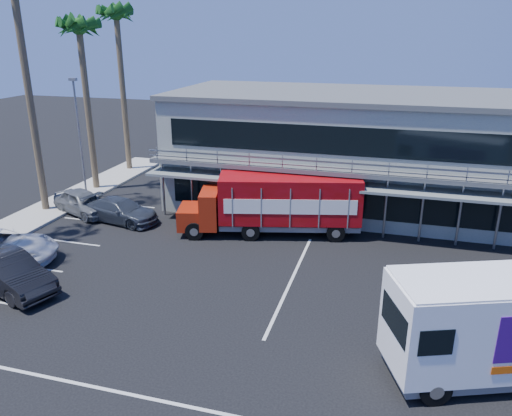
# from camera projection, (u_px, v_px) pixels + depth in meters

# --- Properties ---
(ground) EXTENTS (120.00, 120.00, 0.00)m
(ground) POSITION_uv_depth(u_px,v_px,m) (230.00, 306.00, 20.94)
(ground) COLOR black
(ground) RESTS_ON ground
(building) EXTENTS (22.40, 12.00, 7.30)m
(building) POSITION_uv_depth(u_px,v_px,m) (346.00, 149.00, 32.49)
(building) COLOR gray
(building) RESTS_ON ground
(curb_strip) EXTENTS (3.00, 32.00, 0.16)m
(curb_strip) POSITION_uv_depth(u_px,v_px,m) (27.00, 220.00, 30.22)
(curb_strip) COLOR #A5A399
(curb_strip) RESTS_ON ground
(palm_e) EXTENTS (2.80, 2.80, 12.25)m
(palm_e) POSITION_uv_depth(u_px,v_px,m) (80.00, 37.00, 32.99)
(palm_e) COLOR brown
(palm_e) RESTS_ON ground
(palm_f) EXTENTS (2.80, 2.80, 13.25)m
(palm_f) POSITION_uv_depth(u_px,v_px,m) (117.00, 23.00, 37.78)
(palm_f) COLOR brown
(palm_f) RESTS_ON ground
(light_pole_far) EXTENTS (0.50, 0.25, 8.09)m
(light_pole_far) POSITION_uv_depth(u_px,v_px,m) (79.00, 134.00, 33.07)
(light_pole_far) COLOR gray
(light_pole_far) RESTS_ON ground
(red_truck) EXTENTS (10.36, 4.69, 3.40)m
(red_truck) POSITION_uv_depth(u_px,v_px,m) (277.00, 203.00, 27.87)
(red_truck) COLOR #A0200C
(red_truck) RESTS_ON ground
(white_van) EXTENTS (7.87, 5.10, 3.64)m
(white_van) POSITION_uv_depth(u_px,v_px,m) (504.00, 325.00, 16.11)
(white_van) COLOR white
(white_van) RESTS_ON ground
(parked_car_b) EXTENTS (5.36, 3.38, 1.67)m
(parked_car_b) POSITION_uv_depth(u_px,v_px,m) (9.00, 273.00, 22.00)
(parked_car_b) COLOR black
(parked_car_b) RESTS_ON ground
(parked_car_d) EXTENTS (5.14, 2.86, 1.41)m
(parked_car_d) POSITION_uv_depth(u_px,v_px,m) (121.00, 211.00, 30.05)
(parked_car_d) COLOR #2F353F
(parked_car_d) RESTS_ON ground
(parked_car_e) EXTENTS (4.93, 3.53, 1.56)m
(parked_car_e) POSITION_uv_depth(u_px,v_px,m) (83.00, 202.00, 31.29)
(parked_car_e) COLOR slate
(parked_car_e) RESTS_ON ground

